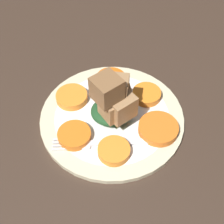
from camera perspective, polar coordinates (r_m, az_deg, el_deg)
The scene contains 10 objects.
table_slab at distance 59.83cm, azimuth 0.00°, elevation -1.87°, with size 120.00×120.00×2.00cm, color #38281E.
plate at distance 58.63cm, azimuth 0.00°, elevation -0.97°, with size 26.86×26.86×1.05cm.
carrot_slice_0 at distance 60.73cm, azimuth -7.37°, elevation 2.75°, with size 6.08×6.08×1.38cm, color orange.
carrot_slice_1 at distance 55.03cm, azimuth -6.90°, elevation -4.24°, with size 5.88×5.88×1.38cm, color orange.
carrot_slice_2 at distance 52.89cm, azimuth 0.36°, elevation -7.09°, with size 5.53×5.53×1.38cm, color orange.
carrot_slice_3 at distance 56.09cm, azimuth 8.46°, elevation -3.00°, with size 7.16×7.16×1.38cm, color orange.
carrot_slice_4 at distance 61.04cm, azimuth 6.34°, elevation 3.21°, with size 5.58×5.58×1.38cm, color orange.
carrot_slice_5 at distance 63.41cm, azimuth -0.19°, elevation 5.88°, with size 6.12×6.12×1.38cm, color orange.
center_pile at distance 54.12cm, azimuth 0.41°, elevation 1.74°, with size 8.15×8.40×11.11cm.
fork at distance 54.35cm, azimuth -1.23°, elevation -5.65°, with size 19.29×3.38×0.40cm.
Camera 1 is at (-4.65, -35.91, 48.63)cm, focal length 50.00 mm.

